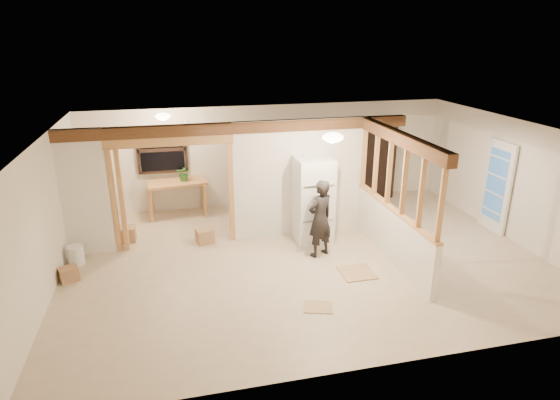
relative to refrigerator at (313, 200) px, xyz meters
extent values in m
cube|color=beige|center=(-0.39, -0.78, -0.90)|extent=(9.00, 6.50, 0.01)
cube|color=white|center=(-0.39, -0.78, 1.61)|extent=(9.00, 6.50, 0.01)
cube|color=silver|center=(-0.39, 2.47, 0.36)|extent=(9.00, 0.01, 2.50)
cube|color=silver|center=(-0.39, -4.03, 0.36)|extent=(9.00, 0.01, 2.50)
cube|color=silver|center=(-4.89, -0.78, 0.36)|extent=(0.01, 6.50, 2.50)
cube|color=silver|center=(4.11, -0.78, 0.36)|extent=(0.01, 6.50, 2.50)
cube|color=silver|center=(-4.44, 0.42, 0.36)|extent=(0.90, 0.12, 2.50)
cube|color=silver|center=(-0.19, 0.42, 0.36)|extent=(2.80, 0.12, 2.50)
cube|color=tan|center=(-2.79, 0.42, 0.21)|extent=(2.46, 0.14, 2.20)
cube|color=brown|center=(-1.39, 0.42, 1.49)|extent=(7.00, 0.18, 0.22)
cube|color=brown|center=(1.21, -1.18, 1.49)|extent=(0.18, 3.30, 0.22)
cube|color=silver|center=(1.21, -1.18, -0.39)|extent=(0.12, 3.20, 1.00)
cube|color=tan|center=(1.21, -1.18, 0.77)|extent=(0.14, 3.20, 1.32)
cube|color=black|center=(-2.99, 2.39, 0.66)|extent=(1.12, 0.10, 1.10)
cube|color=white|center=(4.03, -0.38, 0.11)|extent=(0.12, 0.86, 2.00)
ellipsoid|color=#FFEABF|center=(-0.09, -1.28, 1.59)|extent=(0.36, 0.36, 0.16)
ellipsoid|color=#FFEABF|center=(-2.89, 1.52, 1.59)|extent=(0.32, 0.32, 0.14)
ellipsoid|color=#FFD88C|center=(-2.39, 0.82, 1.29)|extent=(0.07, 0.07, 0.07)
cube|color=silver|center=(0.00, 0.00, 0.00)|extent=(0.74, 0.72, 1.79)
imported|color=#2D2B2B|center=(-0.08, -0.72, -0.12)|extent=(0.67, 0.57, 1.55)
cube|color=tan|center=(-2.71, 2.08, -0.47)|extent=(1.43, 0.83, 0.86)
imported|color=#31772C|center=(-2.52, 2.06, 0.15)|extent=(0.39, 0.35, 0.38)
cylinder|color=maroon|center=(-4.51, 0.97, -0.58)|extent=(0.51, 0.51, 0.63)
cube|color=black|center=(2.38, 2.24, 0.08)|extent=(0.97, 0.32, 1.94)
cylinder|color=silver|center=(-4.68, -0.04, -0.71)|extent=(0.37, 0.37, 0.37)
cube|color=#A0744D|center=(-2.23, 0.38, -0.75)|extent=(0.40, 0.37, 0.30)
cube|color=#A0744D|center=(-3.81, 0.84, -0.74)|extent=(0.34, 0.34, 0.31)
cube|color=#A0744D|center=(-4.70, -0.67, -0.77)|extent=(0.39, 0.36, 0.25)
cube|color=tan|center=(0.37, -1.59, -0.88)|extent=(0.61, 0.61, 0.02)
cube|color=tan|center=(-0.67, -2.51, -0.89)|extent=(0.55, 0.49, 0.01)
camera|label=1|loc=(-2.75, -8.66, 3.27)|focal=30.00mm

